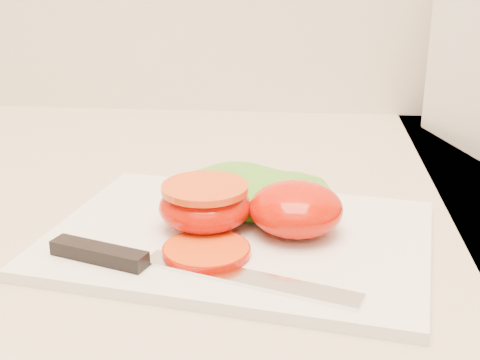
{
  "coord_description": "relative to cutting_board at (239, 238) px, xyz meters",
  "views": [
    {
      "loc": [
        0.02,
        1.03,
        1.18
      ],
      "look_at": [
        -0.02,
        1.56,
        0.99
      ],
      "focal_mm": 50.0,
      "sensor_mm": 36.0,
      "label": 1
    }
  ],
  "objects": [
    {
      "name": "tomato_half_cut",
      "position": [
        -0.03,
        0.01,
        0.03
      ],
      "size": [
        0.08,
        0.08,
        0.04
      ],
      "color": "red",
      "rests_on": "cutting_board"
    },
    {
      "name": "tomato_slice_0",
      "position": [
        -0.02,
        -0.04,
        0.01
      ],
      "size": [
        0.07,
        0.07,
        0.01
      ],
      "primitive_type": "cylinder",
      "color": "#E25912",
      "rests_on": "cutting_board"
    },
    {
      "name": "lettuce_leaf_1",
      "position": [
        0.04,
        0.06,
        0.02
      ],
      "size": [
        0.13,
        0.12,
        0.02
      ],
      "primitive_type": "ellipsoid",
      "rotation": [
        0.0,
        0.0,
        0.74
      ],
      "color": "#59A92C",
      "rests_on": "cutting_board"
    },
    {
      "name": "tomato_half_dome",
      "position": [
        0.05,
        0.01,
        0.03
      ],
      "size": [
        0.08,
        0.08,
        0.04
      ],
      "primitive_type": "ellipsoid",
      "color": "red",
      "rests_on": "cutting_board"
    },
    {
      "name": "lettuce_leaf_0",
      "position": [
        -0.0,
        0.07,
        0.02
      ],
      "size": [
        0.16,
        0.15,
        0.03
      ],
      "primitive_type": "ellipsoid",
      "rotation": [
        0.0,
        0.0,
        -0.63
      ],
      "color": "#59A92C",
      "rests_on": "cutting_board"
    },
    {
      "name": "knife",
      "position": [
        -0.06,
        -0.07,
        0.01
      ],
      "size": [
        0.25,
        0.08,
        0.01
      ],
      "rotation": [
        0.0,
        0.0,
        -0.33
      ],
      "color": "silver",
      "rests_on": "cutting_board"
    },
    {
      "name": "cutting_board",
      "position": [
        0.0,
        0.0,
        0.0
      ],
      "size": [
        0.35,
        0.28,
        0.01
      ],
      "primitive_type": "cube",
      "rotation": [
        0.0,
        0.0,
        -0.18
      ],
      "color": "white",
      "rests_on": "counter"
    }
  ]
}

